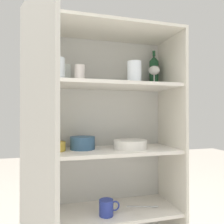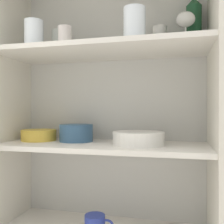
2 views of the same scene
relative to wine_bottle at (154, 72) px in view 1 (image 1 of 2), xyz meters
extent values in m
cube|color=silver|center=(-0.38, 0.06, -0.53)|extent=(0.91, 0.02, 1.46)
cube|color=silver|center=(-0.82, -0.11, -0.53)|extent=(0.02, 0.37, 1.46)
cube|color=silver|center=(0.07, -0.11, -0.53)|extent=(0.02, 0.37, 1.46)
cube|color=silver|center=(-0.38, -0.11, 0.21)|extent=(0.91, 0.37, 0.02)
cube|color=silver|center=(-0.38, -0.11, -0.90)|extent=(0.87, 0.33, 0.02)
cube|color=silver|center=(-0.38, -0.11, -0.52)|extent=(0.87, 0.33, 0.02)
cube|color=silver|center=(-0.38, -0.11, -0.12)|extent=(0.87, 0.33, 0.02)
cube|color=silver|center=(-0.75, -0.51, -0.53)|extent=(0.17, 0.43, 1.46)
cylinder|color=white|center=(-0.14, 0.00, -0.06)|extent=(0.06, 0.06, 0.11)
cylinder|color=white|center=(-0.66, -0.17, -0.05)|extent=(0.08, 0.08, 0.12)
cylinder|color=white|center=(-0.23, -0.20, -0.05)|extent=(0.08, 0.08, 0.12)
cylinder|color=white|center=(-0.61, -0.03, -0.05)|extent=(0.07, 0.07, 0.12)
cylinder|color=silver|center=(-0.54, -0.13, -0.06)|extent=(0.06, 0.06, 0.10)
cylinder|color=white|center=(-0.04, -0.08, -0.11)|extent=(0.06, 0.06, 0.01)
cylinder|color=white|center=(-0.04, -0.08, -0.07)|extent=(0.01, 0.01, 0.07)
ellipsoid|color=white|center=(-0.04, -0.08, -0.01)|extent=(0.08, 0.08, 0.06)
cylinder|color=#194728|center=(0.00, 0.00, -0.02)|extent=(0.06, 0.06, 0.19)
cone|color=#194728|center=(0.00, 0.00, 0.09)|extent=(0.06, 0.06, 0.04)
cylinder|color=#194728|center=(0.00, 0.00, 0.13)|extent=(0.02, 0.02, 0.04)
cylinder|color=white|center=(-0.22, -0.12, -0.51)|extent=(0.21, 0.21, 0.01)
cylinder|color=white|center=(-0.22, -0.12, -0.50)|extent=(0.21, 0.21, 0.01)
cylinder|color=white|center=(-0.22, -0.12, -0.49)|extent=(0.21, 0.21, 0.01)
cylinder|color=white|center=(-0.22, -0.12, -0.48)|extent=(0.21, 0.21, 0.01)
cylinder|color=white|center=(-0.22, -0.12, -0.47)|extent=(0.21, 0.21, 0.01)
cylinder|color=white|center=(-0.22, -0.12, -0.47)|extent=(0.21, 0.21, 0.01)
cylinder|color=#33567A|center=(-0.51, -0.07, -0.48)|extent=(0.15, 0.15, 0.08)
torus|color=#33567A|center=(-0.51, -0.07, -0.44)|extent=(0.15, 0.15, 0.01)
cylinder|color=gold|center=(-0.70, -0.08, -0.49)|extent=(0.16, 0.16, 0.05)
torus|color=gold|center=(-0.70, -0.08, -0.47)|extent=(0.16, 0.16, 0.01)
cylinder|color=#283893|center=(-0.39, -0.17, -0.84)|extent=(0.08, 0.08, 0.09)
torus|color=#283893|center=(-0.34, -0.17, -0.84)|extent=(0.06, 0.01, 0.06)
cylinder|color=silver|center=(-0.15, -0.12, -0.88)|extent=(0.18, 0.06, 0.01)
ellipsoid|color=silver|center=(-0.06, -0.15, -0.88)|extent=(0.04, 0.03, 0.01)
camera|label=1|loc=(-0.69, -1.40, -0.30)|focal=35.00mm
camera|label=2|loc=(-0.07, -1.17, -0.38)|focal=42.00mm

